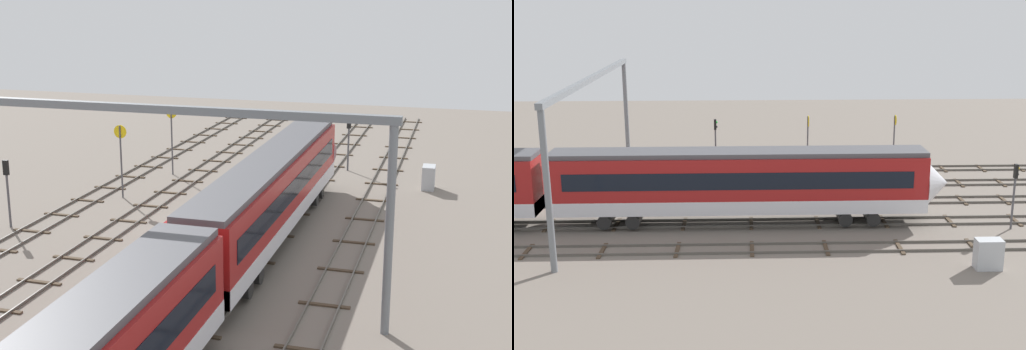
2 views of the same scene
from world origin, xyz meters
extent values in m
plane|color=slate|center=(0.00, 0.00, 0.00)|extent=(99.47, 99.47, 0.00)
cube|color=#59544C|center=(0.00, -10.05, 0.08)|extent=(83.47, 0.07, 0.16)
cube|color=#59544C|center=(0.00, -8.62, 0.08)|extent=(83.47, 0.07, 0.16)
cube|color=#473828|center=(-13.18, -9.34, 0.04)|extent=(0.24, 2.40, 0.08)
cube|color=#473828|center=(-8.79, -9.34, 0.04)|extent=(0.24, 2.40, 0.08)
cube|color=#473828|center=(-4.39, -9.34, 0.04)|extent=(0.24, 2.40, 0.08)
cube|color=#473828|center=(0.00, -9.34, 0.04)|extent=(0.24, 2.40, 0.08)
cube|color=#473828|center=(4.39, -9.34, 0.04)|extent=(0.24, 2.40, 0.08)
cube|color=#473828|center=(8.79, -9.34, 0.04)|extent=(0.24, 2.40, 0.08)
cube|color=#473828|center=(13.18, -9.34, 0.04)|extent=(0.24, 2.40, 0.08)
cube|color=#473828|center=(17.57, -9.34, 0.04)|extent=(0.24, 2.40, 0.08)
cube|color=#473828|center=(21.97, -9.34, 0.04)|extent=(0.24, 2.40, 0.08)
cube|color=#473828|center=(26.36, -9.34, 0.04)|extent=(0.24, 2.40, 0.08)
cube|color=#473828|center=(30.75, -9.34, 0.04)|extent=(0.24, 2.40, 0.08)
cube|color=#473828|center=(35.15, -9.34, 0.04)|extent=(0.24, 2.40, 0.08)
cube|color=#473828|center=(39.54, -9.34, 0.04)|extent=(0.24, 2.40, 0.08)
cube|color=#59544C|center=(0.00, -5.39, 0.08)|extent=(83.47, 0.07, 0.16)
cube|color=#59544C|center=(0.00, -3.95, 0.08)|extent=(83.47, 0.07, 0.16)
cube|color=#473828|center=(-13.18, -4.67, 0.04)|extent=(0.24, 2.40, 0.08)
cube|color=#473828|center=(-8.79, -4.67, 0.04)|extent=(0.24, 2.40, 0.08)
cube|color=#473828|center=(-4.39, -4.67, 0.04)|extent=(0.24, 2.40, 0.08)
cube|color=#473828|center=(0.00, -4.67, 0.04)|extent=(0.24, 2.40, 0.08)
cube|color=#473828|center=(4.39, -4.67, 0.04)|extent=(0.24, 2.40, 0.08)
cube|color=#473828|center=(8.79, -4.67, 0.04)|extent=(0.24, 2.40, 0.08)
cube|color=#473828|center=(13.18, -4.67, 0.04)|extent=(0.24, 2.40, 0.08)
cube|color=#473828|center=(17.57, -4.67, 0.04)|extent=(0.24, 2.40, 0.08)
cube|color=#473828|center=(21.97, -4.67, 0.04)|extent=(0.24, 2.40, 0.08)
cube|color=#473828|center=(26.36, -4.67, 0.04)|extent=(0.24, 2.40, 0.08)
cube|color=#473828|center=(30.75, -4.67, 0.04)|extent=(0.24, 2.40, 0.08)
cube|color=#473828|center=(35.15, -4.67, 0.04)|extent=(0.24, 2.40, 0.08)
cube|color=#473828|center=(39.54, -4.67, 0.04)|extent=(0.24, 2.40, 0.08)
cube|color=#59544C|center=(0.00, -0.72, 0.08)|extent=(83.47, 0.07, 0.16)
cube|color=#59544C|center=(0.00, 0.72, 0.08)|extent=(83.47, 0.07, 0.16)
cube|color=#473828|center=(-15.46, 0.00, 0.04)|extent=(0.24, 2.40, 0.08)
cube|color=#473828|center=(-12.37, 0.00, 0.04)|extent=(0.24, 2.40, 0.08)
cube|color=#473828|center=(-9.27, 0.00, 0.04)|extent=(0.24, 2.40, 0.08)
cube|color=#473828|center=(-6.18, 0.00, 0.04)|extent=(0.24, 2.40, 0.08)
cube|color=#473828|center=(-3.09, 0.00, 0.04)|extent=(0.24, 2.40, 0.08)
cube|color=#473828|center=(0.00, 0.00, 0.04)|extent=(0.24, 2.40, 0.08)
cube|color=#473828|center=(3.09, 0.00, 0.04)|extent=(0.24, 2.40, 0.08)
cube|color=#473828|center=(6.18, 0.00, 0.04)|extent=(0.24, 2.40, 0.08)
cube|color=#473828|center=(9.27, 0.00, 0.04)|extent=(0.24, 2.40, 0.08)
cube|color=#473828|center=(12.37, 0.00, 0.04)|extent=(0.24, 2.40, 0.08)
cube|color=#473828|center=(15.46, 0.00, 0.04)|extent=(0.24, 2.40, 0.08)
cube|color=#473828|center=(18.55, 0.00, 0.04)|extent=(0.24, 2.40, 0.08)
cube|color=#473828|center=(21.64, 0.00, 0.04)|extent=(0.24, 2.40, 0.08)
cube|color=#473828|center=(24.73, 0.00, 0.04)|extent=(0.24, 2.40, 0.08)
cube|color=#473828|center=(27.82, 0.00, 0.04)|extent=(0.24, 2.40, 0.08)
cube|color=#473828|center=(30.92, 0.00, 0.04)|extent=(0.24, 2.40, 0.08)
cube|color=#473828|center=(34.01, 0.00, 0.04)|extent=(0.24, 2.40, 0.08)
cube|color=#473828|center=(37.10, 0.00, 0.04)|extent=(0.24, 2.40, 0.08)
cube|color=#473828|center=(40.19, 0.00, 0.04)|extent=(0.24, 2.40, 0.08)
cube|color=#59544C|center=(0.00, 3.95, 0.08)|extent=(83.47, 0.07, 0.16)
cube|color=#59544C|center=(0.00, 5.39, 0.08)|extent=(83.47, 0.07, 0.16)
cube|color=#473828|center=(-10.02, 4.67, 0.04)|extent=(0.24, 2.40, 0.08)
cube|color=#473828|center=(-6.68, 4.67, 0.04)|extent=(0.24, 2.40, 0.08)
cube|color=#473828|center=(-3.34, 4.67, 0.04)|extent=(0.24, 2.40, 0.08)
cube|color=#473828|center=(0.00, 4.67, 0.04)|extent=(0.24, 2.40, 0.08)
cube|color=#473828|center=(3.34, 4.67, 0.04)|extent=(0.24, 2.40, 0.08)
cube|color=#473828|center=(6.68, 4.67, 0.04)|extent=(0.24, 2.40, 0.08)
cube|color=#473828|center=(10.02, 4.67, 0.04)|extent=(0.24, 2.40, 0.08)
cube|color=#473828|center=(13.36, 4.67, 0.04)|extent=(0.24, 2.40, 0.08)
cube|color=#473828|center=(16.69, 4.67, 0.04)|extent=(0.24, 2.40, 0.08)
cube|color=#473828|center=(20.03, 4.67, 0.04)|extent=(0.24, 2.40, 0.08)
cube|color=#473828|center=(23.37, 4.67, 0.04)|extent=(0.24, 2.40, 0.08)
cube|color=#473828|center=(26.71, 4.67, 0.04)|extent=(0.24, 2.40, 0.08)
cube|color=#473828|center=(30.05, 4.67, 0.04)|extent=(0.24, 2.40, 0.08)
cube|color=#473828|center=(33.39, 4.67, 0.04)|extent=(0.24, 2.40, 0.08)
cube|color=#473828|center=(36.73, 4.67, 0.04)|extent=(0.24, 2.40, 0.08)
cube|color=#473828|center=(40.07, 4.67, 0.04)|extent=(0.24, 2.40, 0.08)
cube|color=#59544C|center=(0.00, 8.62, 0.08)|extent=(83.47, 0.07, 0.16)
cube|color=#59544C|center=(0.00, 10.05, 0.08)|extent=(83.47, 0.07, 0.16)
cube|color=#473828|center=(-3.34, 9.34, 0.04)|extent=(0.24, 2.40, 0.08)
cube|color=#473828|center=(0.00, 9.34, 0.04)|extent=(0.24, 2.40, 0.08)
cube|color=#473828|center=(3.34, 9.34, 0.04)|extent=(0.24, 2.40, 0.08)
cube|color=#473828|center=(6.68, 9.34, 0.04)|extent=(0.24, 2.40, 0.08)
cube|color=#473828|center=(10.02, 9.34, 0.04)|extent=(0.24, 2.40, 0.08)
cube|color=#473828|center=(13.36, 9.34, 0.04)|extent=(0.24, 2.40, 0.08)
cube|color=#473828|center=(16.69, 9.34, 0.04)|extent=(0.24, 2.40, 0.08)
cube|color=#473828|center=(20.03, 9.34, 0.04)|extent=(0.24, 2.40, 0.08)
cube|color=#473828|center=(23.37, 9.34, 0.04)|extent=(0.24, 2.40, 0.08)
cube|color=#473828|center=(26.71, 9.34, 0.04)|extent=(0.24, 2.40, 0.08)
cube|color=#473828|center=(30.05, 9.34, 0.04)|extent=(0.24, 2.40, 0.08)
cube|color=#473828|center=(33.39, 9.34, 0.04)|extent=(0.24, 2.40, 0.08)
cube|color=#473828|center=(36.73, 9.34, 0.04)|extent=(0.24, 2.40, 0.08)
cube|color=#473828|center=(40.07, 9.34, 0.04)|extent=(0.24, 2.40, 0.08)
cube|color=maroon|center=(-0.74, -4.67, 2.86)|extent=(24.00, 2.90, 3.60)
cube|color=silver|center=(-0.74, -4.67, 1.51)|extent=(24.00, 2.94, 0.90)
cube|color=#4C4C51|center=(-0.74, -4.67, 4.81)|extent=(24.00, 2.50, 0.30)
cube|color=black|center=(-0.74, -6.13, 3.29)|extent=(22.00, 0.04, 1.10)
cube|color=black|center=(-0.74, -3.21, 3.29)|extent=(22.00, 0.04, 1.10)
cylinder|color=black|center=(-9.32, -4.67, 0.61)|extent=(0.90, 2.70, 0.90)
cylinder|color=black|center=(-7.52, -4.67, 0.61)|extent=(0.90, 2.70, 0.90)
cylinder|color=black|center=(6.04, -4.67, 0.61)|extent=(0.90, 2.70, 0.90)
cylinder|color=black|center=(7.84, -4.67, 0.61)|extent=(0.90, 2.70, 0.90)
cone|color=silver|center=(12.06, -4.67, 2.68)|extent=(1.60, 3.24, 3.24)
cylinder|color=slate|center=(-10.76, -12.29, 4.45)|extent=(0.36, 0.36, 8.90)
cube|color=slate|center=(-10.76, 0.01, 9.08)|extent=(0.40, 25.20, 0.35)
cylinder|color=#4C4C51|center=(4.77, 7.38, 2.51)|extent=(0.12, 0.12, 5.03)
cylinder|color=yellow|center=(4.81, 7.38, 4.62)|extent=(0.05, 0.91, 0.91)
cube|color=black|center=(4.84, 7.38, 4.62)|extent=(0.02, 0.41, 0.12)
cylinder|color=#4C4C51|center=(11.70, 6.53, 2.59)|extent=(0.12, 0.12, 5.19)
cylinder|color=yellow|center=(11.74, 6.53, 4.81)|extent=(0.05, 0.83, 0.83)
cube|color=black|center=(11.77, 6.53, 4.81)|extent=(0.02, 0.37, 0.12)
cylinder|color=#4C4C51|center=(-2.94, 11.04, 1.63)|extent=(0.14, 0.14, 3.27)
cube|color=black|center=(-2.94, 11.04, 3.72)|extent=(0.20, 0.32, 0.90)
sphere|color=green|center=(-2.83, 11.04, 3.92)|extent=(0.20, 0.20, 0.20)
sphere|color=#262626|center=(-2.83, 11.04, 3.52)|extent=(0.20, 0.20, 0.20)
cylinder|color=#4C4C51|center=(16.67, -6.28, 1.69)|extent=(0.14, 0.14, 3.39)
cube|color=black|center=(16.67, -6.28, 3.84)|extent=(0.20, 0.32, 0.90)
sphere|color=yellow|center=(16.78, -6.28, 4.03)|extent=(0.20, 0.20, 0.20)
sphere|color=#262626|center=(16.78, -6.28, 3.64)|extent=(0.20, 0.20, 0.20)
cube|color=#B2B7BC|center=(12.90, -12.71, 0.85)|extent=(1.44, 0.88, 1.70)
cube|color=#333333|center=(13.63, -12.71, 1.11)|extent=(0.02, 0.62, 0.24)
camera|label=1|loc=(-39.36, -14.93, 14.17)|focal=51.52mm
camera|label=2|loc=(-0.30, -47.01, 14.54)|focal=47.70mm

